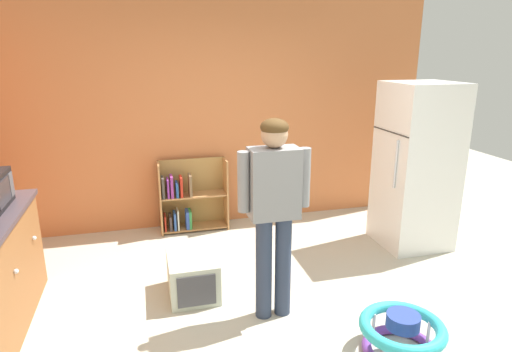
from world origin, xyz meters
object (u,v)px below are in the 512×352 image
standing_person (274,202)px  baby_walker (402,335)px  refrigerator (416,166)px  bookshelf (189,199)px  pet_carrier (193,275)px

standing_person → baby_walker: (0.74, -0.71, -0.82)m
refrigerator → standing_person: (-1.89, -0.95, 0.08)m
standing_person → bookshelf: bearing=103.0°
bookshelf → pet_carrier: bearing=-95.3°
bookshelf → standing_person: 2.11m
refrigerator → bookshelf: bearing=156.3°
refrigerator → standing_person: 2.11m
bookshelf → baby_walker: bearing=-66.0°
baby_walker → pet_carrier: (-1.33, 1.19, 0.02)m
bookshelf → standing_person: (0.46, -1.98, 0.60)m
baby_walker → refrigerator: bearing=55.1°
refrigerator → pet_carrier: refrigerator is taller
refrigerator → baby_walker: (-1.15, -1.65, -0.73)m
bookshelf → standing_person: size_ratio=0.53×
standing_person → pet_carrier: (-0.60, 0.48, -0.79)m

